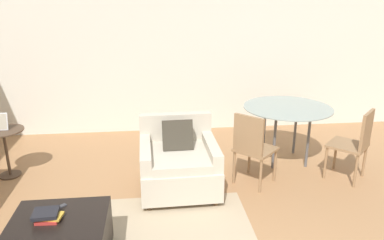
# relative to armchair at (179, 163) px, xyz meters

# --- Properties ---
(wall_back) EXTENTS (12.00, 0.06, 2.75)m
(wall_back) POSITION_rel_armchair_xyz_m (0.10, 2.08, 1.05)
(wall_back) COLOR silver
(wall_back) RESTS_ON ground_plane
(area_rug) EXTENTS (2.40, 1.48, 0.01)m
(area_rug) POSITION_rel_armchair_xyz_m (-0.54, -0.93, -0.33)
(area_rug) COLOR tan
(area_rug) RESTS_ON ground_plane
(armchair) EXTENTS (0.89, 0.94, 0.83)m
(armchair) POSITION_rel_armchair_xyz_m (0.00, 0.00, 0.00)
(armchair) COLOR beige
(armchair) RESTS_ON ground_plane
(ottoman) EXTENTS (0.78, 0.66, 0.44)m
(ottoman) POSITION_rel_armchair_xyz_m (-1.08, -1.21, -0.09)
(ottoman) COLOR black
(ottoman) RESTS_ON ground_plane
(book_stack) EXTENTS (0.25, 0.19, 0.07)m
(book_stack) POSITION_rel_armchair_xyz_m (-1.16, -1.22, 0.15)
(book_stack) COLOR #B72D28
(book_stack) RESTS_ON ottoman
(tv_remote_primary) EXTENTS (0.14, 0.14, 0.01)m
(tv_remote_primary) POSITION_rel_armchair_xyz_m (-1.12, -1.05, 0.12)
(tv_remote_primary) COLOR #333338
(tv_remote_primary) RESTS_ON ottoman
(side_table) EXTENTS (0.49, 0.49, 0.62)m
(side_table) POSITION_rel_armchair_xyz_m (-2.11, 0.56, 0.11)
(side_table) COLOR #4C3828
(side_table) RESTS_ON ground_plane
(picture_frame) EXTENTS (0.15, 0.07, 0.21)m
(picture_frame) POSITION_rel_armchair_xyz_m (-2.11, 0.55, 0.40)
(picture_frame) COLOR silver
(picture_frame) RESTS_ON side_table
(dining_table) EXTENTS (1.17, 1.17, 0.77)m
(dining_table) POSITION_rel_armchair_xyz_m (1.51, 0.63, 0.36)
(dining_table) COLOR #8C9E99
(dining_table) RESTS_ON ground_plane
(dining_chair_near_left) EXTENTS (0.59, 0.59, 0.90)m
(dining_chair_near_left) POSITION_rel_armchair_xyz_m (0.87, -0.01, 0.19)
(dining_chair_near_left) COLOR #93704C
(dining_chair_near_left) RESTS_ON ground_plane
(dining_chair_near_right) EXTENTS (0.59, 0.59, 0.90)m
(dining_chair_near_right) POSITION_rel_armchair_xyz_m (2.15, -0.01, 0.19)
(dining_chair_near_right) COLOR #93704C
(dining_chair_near_right) RESTS_ON ground_plane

